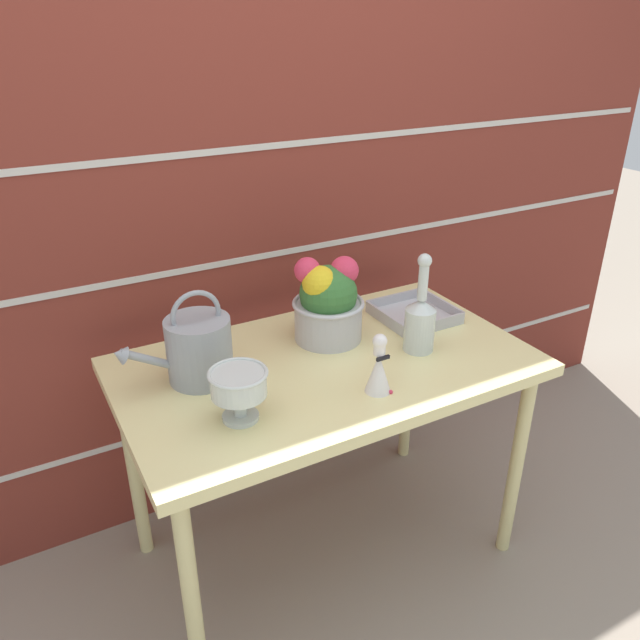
% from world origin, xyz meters
% --- Properties ---
extents(ground_plane, '(12.00, 12.00, 0.00)m').
position_xyz_m(ground_plane, '(0.00, 0.00, 0.00)').
color(ground_plane, gray).
extents(brick_wall, '(3.60, 0.08, 2.20)m').
position_xyz_m(brick_wall, '(0.00, 0.49, 1.10)').
color(brick_wall, maroon).
rests_on(brick_wall, ground_plane).
extents(patio_table, '(1.20, 0.70, 0.74)m').
position_xyz_m(patio_table, '(0.00, 0.00, 0.67)').
color(patio_table, beige).
rests_on(patio_table, ground_plane).
extents(watering_can, '(0.32, 0.18, 0.27)m').
position_xyz_m(watering_can, '(-0.35, 0.09, 0.84)').
color(watering_can, '#93999E').
rests_on(watering_can, patio_table).
extents(crystal_pedestal_bowl, '(0.15, 0.15, 0.14)m').
position_xyz_m(crystal_pedestal_bowl, '(-0.33, -0.15, 0.84)').
color(crystal_pedestal_bowl, silver).
rests_on(crystal_pedestal_bowl, patio_table).
extents(flower_planter, '(0.22, 0.22, 0.27)m').
position_xyz_m(flower_planter, '(0.08, 0.12, 0.87)').
color(flower_planter, '#BCBCC1').
rests_on(flower_planter, patio_table).
extents(glass_decanter, '(0.09, 0.09, 0.31)m').
position_xyz_m(glass_decanter, '(0.28, -0.07, 0.84)').
color(glass_decanter, silver).
rests_on(glass_decanter, patio_table).
extents(figurine_vase, '(0.07, 0.07, 0.17)m').
position_xyz_m(figurine_vase, '(0.04, -0.21, 0.81)').
color(figurine_vase, white).
rests_on(figurine_vase, patio_table).
extents(wire_tray, '(0.24, 0.24, 0.04)m').
position_xyz_m(wire_tray, '(0.40, 0.12, 0.75)').
color(wire_tray, '#B7B7BC').
rests_on(wire_tray, patio_table).
extents(fallen_petal, '(0.01, 0.01, 0.01)m').
position_xyz_m(fallen_petal, '(0.07, -0.23, 0.74)').
color(fallen_petal, '#E03856').
rests_on(fallen_petal, patio_table).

